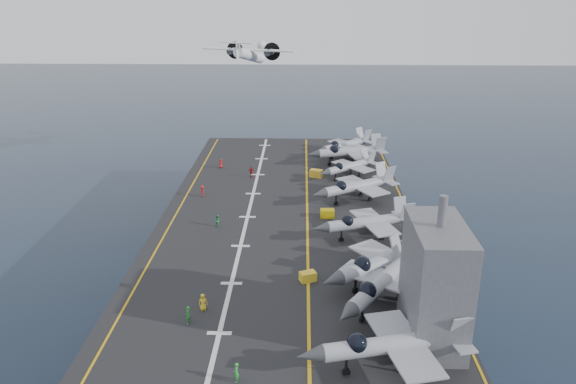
{
  "coord_description": "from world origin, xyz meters",
  "views": [
    {
      "loc": [
        2.18,
        -77.63,
        43.29
      ],
      "look_at": [
        0.0,
        4.0,
        13.0
      ],
      "focal_mm": 35.0,
      "sensor_mm": 36.0,
      "label": 1
    }
  ],
  "objects_px": {
    "island_superstructure": "(436,270)",
    "transport_plane": "(250,56)",
    "fighter_jet_0": "(394,342)",
    "tow_cart_a": "(308,276)"
  },
  "relations": [
    {
      "from": "island_superstructure",
      "to": "fighter_jet_0",
      "type": "distance_m",
      "value": 8.18
    },
    {
      "from": "island_superstructure",
      "to": "tow_cart_a",
      "type": "distance_m",
      "value": 17.68
    },
    {
      "from": "island_superstructure",
      "to": "transport_plane",
      "type": "bearing_deg",
      "value": 105.85
    },
    {
      "from": "island_superstructure",
      "to": "fighter_jet_0",
      "type": "xyz_separation_m",
      "value": [
        -4.44,
        -4.96,
        -4.75
      ]
    },
    {
      "from": "fighter_jet_0",
      "to": "island_superstructure",
      "type": "bearing_deg",
      "value": 48.14
    },
    {
      "from": "fighter_jet_0",
      "to": "tow_cart_a",
      "type": "distance_m",
      "value": 17.74
    },
    {
      "from": "island_superstructure",
      "to": "fighter_jet_0",
      "type": "bearing_deg",
      "value": -131.86
    },
    {
      "from": "fighter_jet_0",
      "to": "transport_plane",
      "type": "distance_m",
      "value": 99.44
    },
    {
      "from": "island_superstructure",
      "to": "tow_cart_a",
      "type": "relative_size",
      "value": 6.87
    },
    {
      "from": "island_superstructure",
      "to": "transport_plane",
      "type": "xyz_separation_m",
      "value": [
        -25.87,
        91.15,
        9.14
      ]
    }
  ]
}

